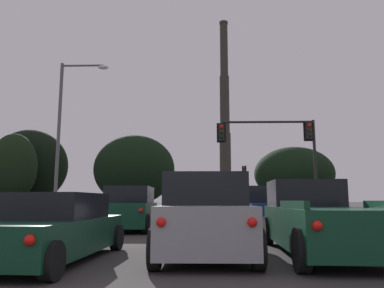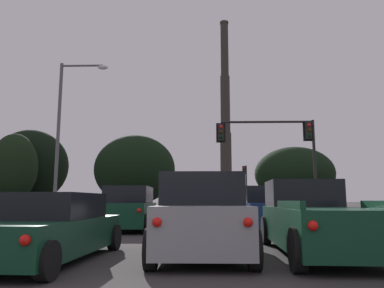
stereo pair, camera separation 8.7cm
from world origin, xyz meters
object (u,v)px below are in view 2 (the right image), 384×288
at_px(suv_left_lane_front, 129,209).
at_px(smokestack, 226,130).
at_px(suv_right_lane_front, 263,209).
at_px(street_lamp, 65,124).
at_px(traffic_light_overhead_right, 281,143).
at_px(pickup_truck_right_lane_second, 316,220).
at_px(sedan_left_lane_second, 50,229).
at_px(traffic_light_far_right, 246,180).
at_px(sedan_center_lane_front, 190,215).
at_px(suv_center_lane_second, 202,216).

height_order(suv_left_lane_front, smokestack, smokestack).
bearing_deg(suv_right_lane_front, street_lamp, 151.85).
bearing_deg(traffic_light_overhead_right, pickup_truck_right_lane_second, -98.75).
height_order(sedan_left_lane_second, smokestack, smokestack).
relative_size(suv_left_lane_front, smokestack, 0.08).
xyz_separation_m(pickup_truck_right_lane_second, street_lamp, (-11.02, 12.54, 5.00)).
bearing_deg(smokestack, sedan_left_lane_second, -95.41).
xyz_separation_m(street_lamp, smokestack, (15.80, 99.94, 18.58)).
relative_size(suv_right_lane_front, street_lamp, 0.52).
bearing_deg(street_lamp, pickup_truck_right_lane_second, -48.68).
xyz_separation_m(sedan_left_lane_second, traffic_light_far_right, (9.79, 49.71, 3.63)).
xyz_separation_m(suv_right_lane_front, traffic_light_overhead_right, (2.23, 6.34, 3.88)).
bearing_deg(street_lamp, suv_right_lane_front, -25.56).
distance_m(sedan_center_lane_front, smokestack, 109.42).
relative_size(suv_left_lane_front, traffic_light_overhead_right, 0.80).
bearing_deg(suv_center_lane_second, suv_right_lane_front, 70.59).
bearing_deg(traffic_light_overhead_right, suv_right_lane_front, -109.36).
height_order(suv_left_lane_front, traffic_light_overhead_right, traffic_light_overhead_right).
bearing_deg(sedan_left_lane_second, smokestack, 87.15).
xyz_separation_m(sedan_center_lane_front, street_lamp, (-7.75, 6.57, 5.13)).
height_order(sedan_center_lane_front, pickup_truck_right_lane_second, pickup_truck_right_lane_second).
xyz_separation_m(suv_right_lane_front, smokestack, (4.90, 105.15, 23.48)).
xyz_separation_m(suv_center_lane_second, sedan_left_lane_second, (-3.23, -0.95, -0.23)).
bearing_deg(street_lamp, suv_center_lane_second, -57.31).
bearing_deg(traffic_light_overhead_right, sedan_left_lane_second, -118.45).
relative_size(suv_center_lane_second, traffic_light_far_right, 0.75).
distance_m(suv_center_lane_second, smokestack, 115.47).
bearing_deg(sedan_left_lane_second, street_lamp, 112.54).
xyz_separation_m(sedan_center_lane_front, suv_left_lane_front, (-2.69, 1.08, 0.23)).
height_order(street_lamp, smokestack, smokestack).
xyz_separation_m(suv_left_lane_front, traffic_light_overhead_right, (8.06, 6.63, 3.88)).
xyz_separation_m(suv_center_lane_second, suv_left_lane_front, (-3.19, 7.37, 0.00)).
bearing_deg(suv_center_lane_second, sedan_left_lane_second, -164.01).
bearing_deg(suv_right_lane_front, smokestack, 84.74).
relative_size(sedan_left_lane_second, traffic_light_far_right, 0.72).
distance_m(suv_center_lane_second, suv_right_lane_front, 8.10).
bearing_deg(sedan_center_lane_front, suv_right_lane_front, 21.51).
relative_size(traffic_light_far_right, street_lamp, 0.68).
height_order(sedan_left_lane_second, suv_left_lane_front, suv_left_lane_front).
height_order(sedan_center_lane_front, suv_right_lane_front, suv_right_lane_front).
distance_m(suv_left_lane_front, traffic_light_far_right, 42.66).
relative_size(suv_center_lane_second, traffic_light_overhead_right, 0.79).
distance_m(suv_left_lane_front, smokestack, 108.56).
height_order(traffic_light_overhead_right, traffic_light_far_right, traffic_light_far_right).
relative_size(street_lamp, smokestack, 0.15).
distance_m(suv_center_lane_second, sedan_left_lane_second, 3.38).
bearing_deg(sedan_left_lane_second, suv_left_lane_front, 92.28).
xyz_separation_m(pickup_truck_right_lane_second, suv_left_lane_front, (-5.96, 7.04, 0.09)).
distance_m(sedan_left_lane_second, street_lamp, 15.57).
xyz_separation_m(sedan_left_lane_second, suv_left_lane_front, (0.04, 8.32, 0.23)).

